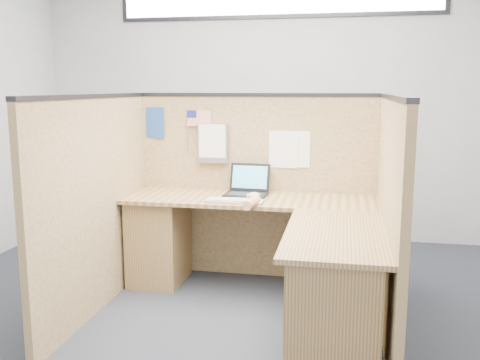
% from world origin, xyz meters
% --- Properties ---
extents(floor, '(5.00, 5.00, 0.00)m').
position_xyz_m(floor, '(0.00, 0.00, 0.00)').
color(floor, '#20242E').
rests_on(floor, ground).
extents(wall_back, '(5.00, 0.00, 5.00)m').
position_xyz_m(wall_back, '(0.00, 2.25, 1.40)').
color(wall_back, '#A9ADAF').
rests_on(wall_back, floor).
extents(wall_front, '(5.00, 0.00, 5.00)m').
position_xyz_m(wall_front, '(0.00, -2.25, 1.40)').
color(wall_front, '#A9ADAF').
rests_on(wall_front, floor).
extents(cubicle_partitions, '(2.06, 1.83, 1.53)m').
position_xyz_m(cubicle_partitions, '(0.00, 0.43, 0.77)').
color(cubicle_partitions, brown).
rests_on(cubicle_partitions, floor).
extents(l_desk, '(1.95, 1.75, 0.73)m').
position_xyz_m(l_desk, '(0.18, 0.29, 0.39)').
color(l_desk, brown).
rests_on(l_desk, floor).
extents(laptop, '(0.34, 0.33, 0.24)m').
position_xyz_m(laptop, '(-0.05, 0.80, 0.79)').
color(laptop, black).
rests_on(laptop, l_desk).
extents(keyboard, '(0.43, 0.15, 0.03)m').
position_xyz_m(keyboard, '(-0.08, 0.48, 0.74)').
color(keyboard, gray).
rests_on(keyboard, l_desk).
extents(mouse, '(0.11, 0.08, 0.04)m').
position_xyz_m(mouse, '(0.05, 0.55, 0.75)').
color(mouse, silver).
rests_on(mouse, l_desk).
extents(hand_forearm, '(0.11, 0.38, 0.08)m').
position_xyz_m(hand_forearm, '(0.06, 0.41, 0.77)').
color(hand_forearm, tan).
rests_on(hand_forearm, l_desk).
extents(blue_poster, '(0.19, 0.03, 0.26)m').
position_xyz_m(blue_poster, '(-0.88, 0.97, 1.28)').
color(blue_poster, '#204593').
rests_on(blue_poster, cubicle_partitions).
extents(american_flag, '(0.21, 0.01, 0.35)m').
position_xyz_m(american_flag, '(-0.50, 0.96, 1.31)').
color(american_flag, olive).
rests_on(american_flag, cubicle_partitions).
extents(file_holder, '(0.25, 0.05, 0.32)m').
position_xyz_m(file_holder, '(-0.36, 0.94, 1.12)').
color(file_holder, slate).
rests_on(file_holder, cubicle_partitions).
extents(paper_left, '(0.23, 0.02, 0.30)m').
position_xyz_m(paper_left, '(0.22, 0.97, 1.08)').
color(paper_left, white).
rests_on(paper_left, cubicle_partitions).
extents(paper_right, '(0.23, 0.01, 0.29)m').
position_xyz_m(paper_right, '(0.32, 0.97, 1.08)').
color(paper_right, white).
rests_on(paper_right, cubicle_partitions).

